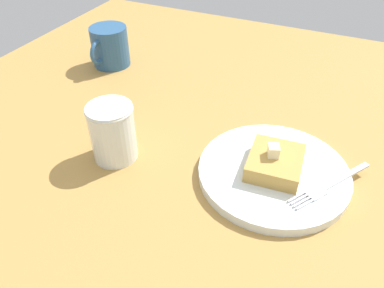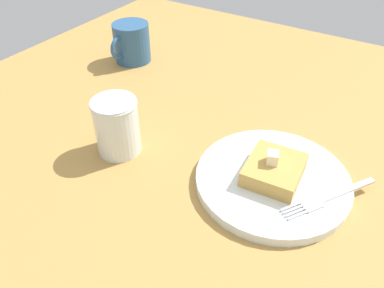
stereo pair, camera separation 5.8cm
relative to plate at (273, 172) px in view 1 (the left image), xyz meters
The scene contains 7 objects.
table_surface 9.05cm from the plate, 84.39° to the right, with size 125.10×125.10×1.85cm, color #AB8141.
plate is the anchor object (origin of this frame).
toast_slice_center 1.97cm from the plate, 90.00° to the left, with size 8.95×7.92×2.63cm, color tan.
butter_pat_primary 4.24cm from the plate, 77.49° to the right, with size 1.83×1.65×1.83cm, color #F9F1CA.
fork 8.11cm from the plate, 85.57° to the left, with size 14.20×9.91×0.36cm.
syrup_jar 26.07cm from the plate, 76.59° to the right, with size 7.46×7.46×9.66cm.
coffee_mug 49.51cm from the plate, 115.65° to the right, with size 11.28×8.37×8.94cm.
Camera 1 is at (43.02, 15.05, 42.76)cm, focal length 35.00 mm.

